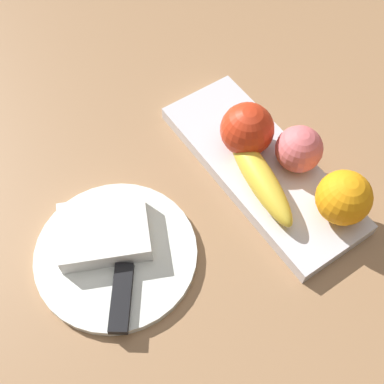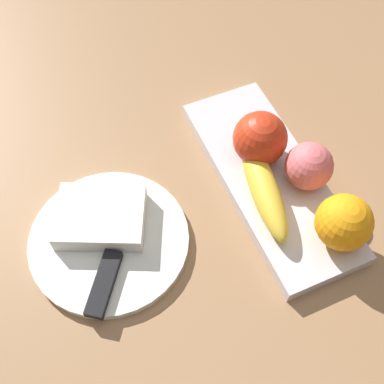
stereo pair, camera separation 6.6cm
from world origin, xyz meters
name	(u,v)px [view 1 (the left image)]	position (x,y,z in m)	size (l,w,h in m)	color
ground_plane	(221,164)	(0.00, 0.00, 0.00)	(2.40, 2.40, 0.00)	#9D734D
fruit_tray	(261,167)	(-0.04, -0.04, 0.01)	(0.34, 0.13, 0.02)	silver
apple	(247,129)	(-0.01, -0.04, 0.06)	(0.08, 0.08, 0.08)	red
banana	(259,176)	(-0.07, -0.01, 0.04)	(0.17, 0.04, 0.04)	yellow
orange_near_apple	(344,198)	(-0.17, -0.07, 0.06)	(0.07, 0.07, 0.07)	orange
peach	(299,149)	(-0.07, -0.08, 0.06)	(0.07, 0.07, 0.07)	#E6686C
dinner_plate	(116,254)	(-0.04, 0.21, 0.01)	(0.22, 0.22, 0.01)	white
folded_napkin	(104,232)	(-0.02, 0.21, 0.03)	(0.09, 0.12, 0.03)	white
knife	(123,286)	(-0.09, 0.22, 0.02)	(0.16, 0.12, 0.01)	silver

